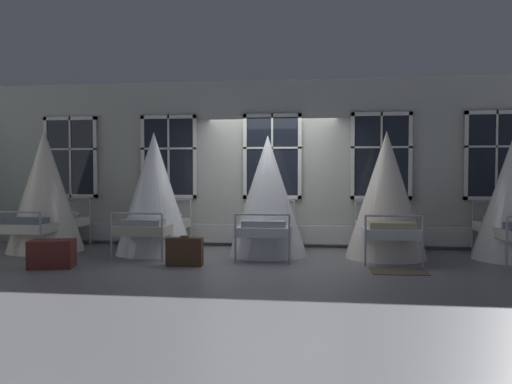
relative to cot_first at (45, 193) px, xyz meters
The scene contains 10 objects.
ground 4.26m from the cot_first, ahead, with size 24.07×24.07×0.00m, color slate.
back_wall_with_windows 4.31m from the cot_first, 15.73° to the left, with size 13.04×0.10×3.25m, color #B2B7AD.
window_bank 4.25m from the cot_first, 14.16° to the left, with size 9.44×0.10×2.52m.
cot_first is the anchor object (origin of this frame).
cot_second 2.09m from the cot_first, ahead, with size 1.38×1.82×2.18m.
cot_third 4.14m from the cot_first, ahead, with size 1.38×1.82×2.10m.
cot_fourth 6.17m from the cot_first, ahead, with size 1.38×1.82×2.16m.
rug_fourth 6.41m from the cot_first, 11.38° to the right, with size 0.80×0.56×0.01m, color brown.
suitcase_dark 3.30m from the cot_first, 21.55° to the right, with size 0.57×0.23×0.47m.
travel_trunk 2.07m from the cot_first, 57.69° to the right, with size 0.64×0.40×0.42m, color #5B231E.
Camera 1 is at (0.94, -8.81, 1.44)m, focal length 35.88 mm.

